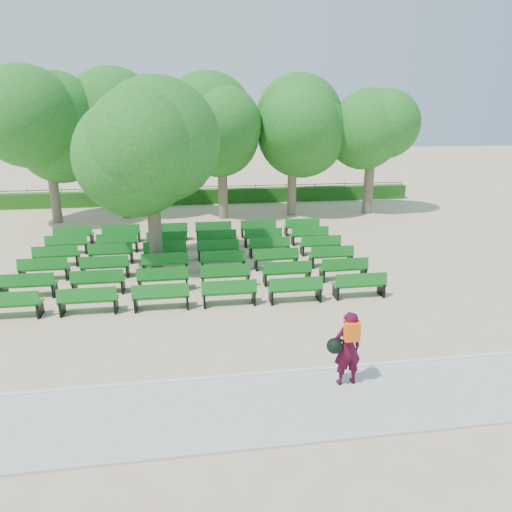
% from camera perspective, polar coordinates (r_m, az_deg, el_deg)
% --- Properties ---
extents(ground, '(120.00, 120.00, 0.00)m').
position_cam_1_polar(ground, '(15.88, -3.09, -2.83)').
color(ground, tan).
extents(paving, '(30.00, 2.20, 0.06)m').
position_cam_1_polar(paving, '(9.33, 1.54, -18.45)').
color(paving, '#B6B6B1').
rests_on(paving, ground).
extents(curb, '(30.00, 0.12, 0.10)m').
position_cam_1_polar(curb, '(10.26, 0.39, -14.64)').
color(curb, silver).
rests_on(curb, ground).
extents(hedge, '(26.00, 0.70, 0.90)m').
position_cam_1_polar(hedge, '(29.30, -5.77, 7.45)').
color(hedge, '#1D5616').
rests_on(hedge, ground).
extents(fence, '(26.00, 0.10, 1.02)m').
position_cam_1_polar(fence, '(29.78, -5.79, 6.73)').
color(fence, black).
rests_on(fence, ground).
extents(tree_line, '(21.80, 6.80, 7.04)m').
position_cam_1_polar(tree_line, '(25.47, -5.27, 4.92)').
color(tree_line, '#227120').
rests_on(tree_line, ground).
extents(bench_array, '(1.63, 0.52, 1.03)m').
position_cam_1_polar(bench_array, '(17.30, -7.82, -0.95)').
color(bench_array, '#126B1B').
rests_on(bench_array, ground).
extents(tree_among, '(4.71, 4.71, 6.47)m').
position_cam_1_polar(tree_among, '(16.28, -13.18, 12.90)').
color(tree_among, brown).
rests_on(tree_among, ground).
extents(person, '(0.78, 0.48, 1.63)m').
position_cam_1_polar(person, '(9.72, 11.28, -11.15)').
color(person, '#3F091C').
rests_on(person, ground).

